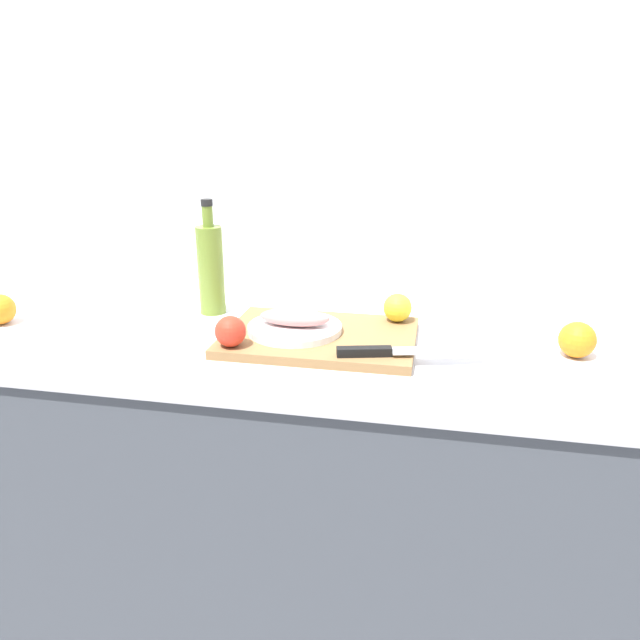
{
  "coord_description": "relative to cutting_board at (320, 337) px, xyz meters",
  "views": [
    {
      "loc": [
        0.31,
        -1.24,
        1.38
      ],
      "look_at": [
        0.07,
        -0.03,
        0.95
      ],
      "focal_mm": 33.49,
      "sensor_mm": 36.0,
      "label": 1
    }
  ],
  "objects": [
    {
      "name": "ground_plane",
      "position": [
        -0.07,
        0.03,
        -0.91
      ],
      "size": [
        12.0,
        12.0,
        0.0
      ],
      "primitive_type": "plane",
      "color": "slate"
    },
    {
      "name": "back_wall",
      "position": [
        -0.07,
        0.35,
        0.34
      ],
      "size": [
        3.2,
        0.05,
        2.5
      ],
      "primitive_type": "cube",
      "color": "white",
      "rests_on": "ground_plane"
    },
    {
      "name": "kitchen_counter",
      "position": [
        -0.07,
        0.03,
        -0.46
      ],
      "size": [
        2.0,
        0.6,
        0.9
      ],
      "color": "#4C5159",
      "rests_on": "ground_plane"
    },
    {
      "name": "cutting_board",
      "position": [
        0.0,
        0.0,
        0.0
      ],
      "size": [
        0.42,
        0.3,
        0.02
      ],
      "primitive_type": "cube",
      "color": "olive",
      "rests_on": "kitchen_counter"
    },
    {
      "name": "white_plate",
      "position": [
        -0.06,
        -0.0,
        0.02
      ],
      "size": [
        0.21,
        0.21,
        0.01
      ],
      "primitive_type": "cylinder",
      "color": "white",
      "rests_on": "cutting_board"
    },
    {
      "name": "fish_fillet",
      "position": [
        -0.06,
        -0.0,
        0.04
      ],
      "size": [
        0.16,
        0.07,
        0.04
      ],
      "primitive_type": "ellipsoid",
      "color": "tan",
      "rests_on": "white_plate"
    },
    {
      "name": "chef_knife",
      "position": [
        0.16,
        -0.1,
        0.02
      ],
      "size": [
        0.29,
        0.1,
        0.02
      ],
      "rotation": [
        0.0,
        0.0,
        0.24
      ],
      "color": "silver",
      "rests_on": "cutting_board"
    },
    {
      "name": "lemon_0",
      "position": [
        0.16,
        0.11,
        0.04
      ],
      "size": [
        0.07,
        0.07,
        0.07
      ],
      "primitive_type": "sphere",
      "color": "yellow",
      "rests_on": "cutting_board"
    },
    {
      "name": "tomato_0",
      "position": [
        -0.17,
        -0.11,
        0.04
      ],
      "size": [
        0.06,
        0.06,
        0.06
      ],
      "primitive_type": "sphere",
      "color": "red",
      "rests_on": "cutting_board"
    },
    {
      "name": "olive_oil_bottle",
      "position": [
        -0.31,
        0.15,
        0.11
      ],
      "size": [
        0.06,
        0.06,
        0.28
      ],
      "color": "olive",
      "rests_on": "kitchen_counter"
    },
    {
      "name": "orange_0",
      "position": [
        -0.77,
        -0.04,
        0.03
      ],
      "size": [
        0.07,
        0.07,
        0.07
      ],
      "primitive_type": "sphere",
      "color": "orange",
      "rests_on": "kitchen_counter"
    },
    {
      "name": "orange_1",
      "position": [
        0.54,
        0.02,
        0.03
      ],
      "size": [
        0.08,
        0.08,
        0.08
      ],
      "primitive_type": "sphere",
      "color": "orange",
      "rests_on": "kitchen_counter"
    }
  ]
}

